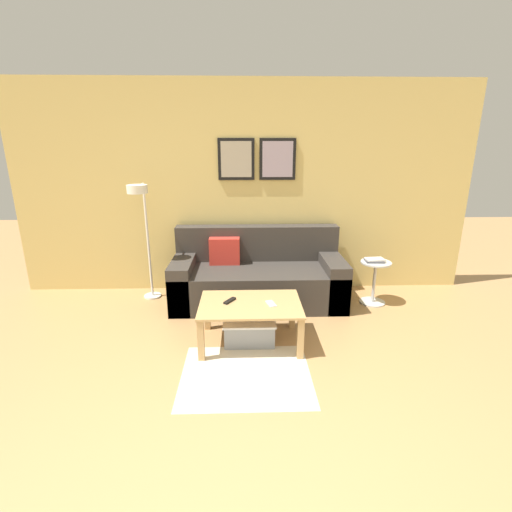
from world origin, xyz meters
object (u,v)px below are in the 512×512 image
at_px(cell_phone, 271,304).
at_px(floor_lamp, 142,215).
at_px(side_table, 374,278).
at_px(book_stack, 374,260).
at_px(remote_control, 230,301).
at_px(coffee_table, 250,310).
at_px(couch, 258,277).
at_px(storage_bin, 249,330).

bearing_deg(cell_phone, floor_lamp, 128.84).
height_order(side_table, book_stack, book_stack).
bearing_deg(remote_control, floor_lamp, 170.74).
xyz_separation_m(floor_lamp, side_table, (2.66, -0.09, -0.75)).
bearing_deg(coffee_table, remote_control, 167.70).
bearing_deg(side_table, cell_phone, -144.89).
distance_m(coffee_table, cell_phone, 0.21).
bearing_deg(floor_lamp, side_table, -1.97).
relative_size(coffee_table, remote_control, 6.27).
xyz_separation_m(coffee_table, side_table, (1.47, 0.88, -0.03)).
distance_m(couch, cell_phone, 1.03).
distance_m(floor_lamp, remote_control, 1.51).
bearing_deg(storage_bin, book_stack, 30.55).
height_order(coffee_table, remote_control, remote_control).
bearing_deg(couch, storage_bin, -96.62).
bearing_deg(floor_lamp, cell_phone, -35.61).
relative_size(book_stack, remote_control, 1.51).
bearing_deg(side_table, coffee_table, -149.20).
xyz_separation_m(couch, coffee_table, (-0.10, -1.00, 0.04)).
bearing_deg(remote_control, coffee_table, 21.20).
relative_size(book_stack, cell_phone, 1.62).
distance_m(couch, book_stack, 1.38).
xyz_separation_m(couch, cell_phone, (0.09, -1.02, 0.11)).
xyz_separation_m(floor_lamp, book_stack, (2.65, -0.08, -0.53)).
distance_m(couch, coffee_table, 1.00).
relative_size(coffee_table, storage_bin, 1.92).
xyz_separation_m(coffee_table, storage_bin, (-0.01, 0.03, -0.22)).
xyz_separation_m(couch, remote_control, (-0.29, -0.96, 0.12)).
bearing_deg(cell_phone, remote_control, 154.84).
bearing_deg(couch, remote_control, -107.09).
height_order(couch, side_table, couch).
bearing_deg(floor_lamp, book_stack, -1.68).
height_order(coffee_table, floor_lamp, floor_lamp).
relative_size(storage_bin, side_table, 0.95).
xyz_separation_m(coffee_table, book_stack, (1.45, 0.89, 0.19)).
distance_m(side_table, cell_phone, 1.57).
relative_size(side_table, remote_control, 3.41).
bearing_deg(storage_bin, remote_control, 175.20).
height_order(book_stack, cell_phone, book_stack).
distance_m(storage_bin, cell_phone, 0.36).
xyz_separation_m(couch, book_stack, (1.35, -0.11, 0.23)).
bearing_deg(couch, side_table, -5.09).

